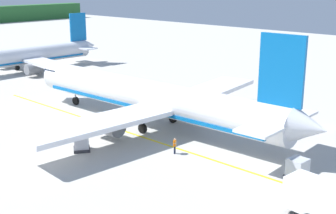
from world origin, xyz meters
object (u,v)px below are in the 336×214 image
at_px(cargo_container_near, 297,168).
at_px(airliner_foreground, 152,98).
at_px(service_truck_baggage, 329,204).
at_px(airliner_mid_apron, 18,57).
at_px(cargo_container_far, 282,128).
at_px(crew_loader_left, 250,117).
at_px(crew_marshaller, 175,145).
at_px(cargo_container_mid, 82,141).

bearing_deg(cargo_container_near, airliner_foreground, 84.54).
xyz_separation_m(service_truck_baggage, cargo_container_near, (5.64, 5.30, -0.69)).
bearing_deg(airliner_mid_apron, cargo_container_near, -97.45).
height_order(airliner_foreground, cargo_container_far, airliner_foreground).
distance_m(airliner_mid_apron, crew_loader_left, 48.53).
bearing_deg(airliner_foreground, crew_marshaller, -121.18).
height_order(airliner_foreground, crew_marshaller, airliner_foreground).
bearing_deg(crew_marshaller, crew_loader_left, -1.71).
relative_size(airliner_mid_apron, cargo_container_near, 18.11).
bearing_deg(crew_marshaller, service_truck_baggage, -99.36).
xyz_separation_m(airliner_foreground, airliner_mid_apron, (5.95, 40.31, -0.53)).
distance_m(cargo_container_near, crew_marshaller, 11.93).
bearing_deg(airliner_foreground, crew_loader_left, -45.94).
bearing_deg(airliner_mid_apron, crew_loader_left, -87.71).
bearing_deg(cargo_container_mid, cargo_container_far, -35.01).
bearing_deg(service_truck_baggage, crew_marshaller, 80.64).
xyz_separation_m(service_truck_baggage, cargo_container_far, (14.60, 11.89, -0.68)).
height_order(airliner_mid_apron, cargo_container_mid, airliner_mid_apron).
height_order(cargo_container_near, crew_marshaller, cargo_container_near).
xyz_separation_m(cargo_container_mid, crew_marshaller, (5.73, -7.31, -0.06)).
bearing_deg(cargo_container_mid, crew_marshaller, -51.92).
xyz_separation_m(service_truck_baggage, crew_marshaller, (2.78, 16.88, -0.67)).
distance_m(airliner_mid_apron, cargo_container_near, 60.20).
distance_m(cargo_container_far, crew_marshaller, 12.83).
bearing_deg(crew_marshaller, airliner_mid_apron, 77.51).
bearing_deg(cargo_container_near, airliner_mid_apron, 82.55).
distance_m(cargo_container_near, cargo_container_mid, 20.75).
height_order(airliner_foreground, airliner_mid_apron, airliner_foreground).
xyz_separation_m(cargo_container_near, cargo_container_mid, (-8.58, 18.89, 0.08)).
bearing_deg(cargo_container_mid, cargo_container_near, -65.57).
bearing_deg(crew_loader_left, crew_marshaller, 178.29).
height_order(airliner_mid_apron, crew_marshaller, airliner_mid_apron).
distance_m(cargo_container_far, crew_loader_left, 4.67).
distance_m(airliner_mid_apron, service_truck_baggage, 66.34).
relative_size(airliner_foreground, cargo_container_far, 21.24).
bearing_deg(cargo_container_mid, service_truck_baggage, -83.06).
relative_size(service_truck_baggage, cargo_container_far, 3.33).
bearing_deg(crew_marshaller, cargo_container_far, -22.86).
bearing_deg(crew_loader_left, cargo_container_mid, 157.24).
height_order(cargo_container_far, crew_loader_left, cargo_container_far).
height_order(cargo_container_near, cargo_container_far, cargo_container_far).
bearing_deg(crew_loader_left, cargo_container_near, -131.00).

